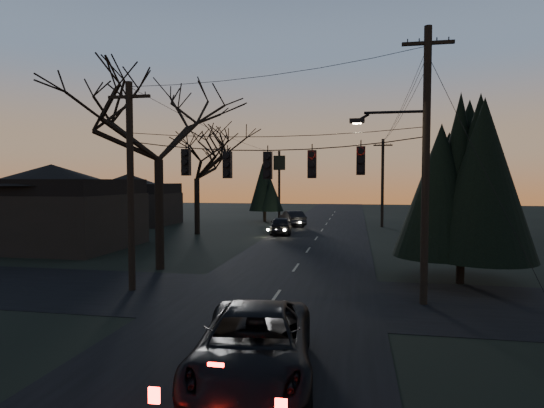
% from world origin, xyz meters
% --- Properties ---
extents(main_road, '(8.00, 120.00, 0.02)m').
position_xyz_m(main_road, '(0.00, 20.00, 0.01)').
color(main_road, black).
rests_on(main_road, ground).
extents(cross_road, '(60.00, 7.00, 0.02)m').
position_xyz_m(cross_road, '(0.00, 10.00, 0.01)').
color(cross_road, black).
rests_on(cross_road, ground).
extents(utility_pole_right, '(5.00, 0.30, 10.00)m').
position_xyz_m(utility_pole_right, '(5.50, 10.00, 0.00)').
color(utility_pole_right, black).
rests_on(utility_pole_right, ground).
extents(utility_pole_left, '(1.80, 0.30, 8.50)m').
position_xyz_m(utility_pole_left, '(-6.00, 10.00, 0.00)').
color(utility_pole_left, black).
rests_on(utility_pole_left, ground).
extents(utility_pole_far_r, '(1.80, 0.30, 8.50)m').
position_xyz_m(utility_pole_far_r, '(5.50, 38.00, 0.00)').
color(utility_pole_far_r, black).
rests_on(utility_pole_far_r, ground).
extents(utility_pole_far_l, '(0.30, 0.30, 8.00)m').
position_xyz_m(utility_pole_far_l, '(-6.00, 46.00, 0.00)').
color(utility_pole_far_l, black).
rests_on(utility_pole_far_l, ground).
extents(span_signal_assembly, '(11.50, 0.44, 1.66)m').
position_xyz_m(span_signal_assembly, '(-0.24, 10.00, 5.18)').
color(span_signal_assembly, black).
rests_on(span_signal_assembly, ground).
extents(bare_tree_left, '(8.78, 8.78, 11.15)m').
position_xyz_m(bare_tree_left, '(-6.77, 14.39, 7.80)').
color(bare_tree_left, black).
rests_on(bare_tree_left, ground).
extents(evergreen_right, '(4.91, 4.91, 7.49)m').
position_xyz_m(evergreen_right, '(7.57, 13.83, 4.34)').
color(evergreen_right, black).
rests_on(evergreen_right, ground).
extents(bare_tree_dist, '(6.81, 6.81, 9.36)m').
position_xyz_m(bare_tree_dist, '(-10.10, 29.07, 6.54)').
color(bare_tree_dist, black).
rests_on(bare_tree_dist, ground).
extents(evergreen_dist, '(3.36, 3.36, 5.71)m').
position_xyz_m(evergreen_dist, '(-6.91, 41.79, 3.44)').
color(evergreen_dist, black).
rests_on(evergreen_dist, ground).
extents(house_left_near, '(10.00, 8.00, 5.60)m').
position_xyz_m(house_left_near, '(-17.00, 20.00, 2.80)').
color(house_left_near, black).
rests_on(house_left_near, ground).
extents(house_left_far, '(9.00, 7.00, 5.20)m').
position_xyz_m(house_left_far, '(-20.00, 36.00, 2.60)').
color(house_left_far, black).
rests_on(house_left_far, ground).
extents(suv_near, '(3.24, 5.89, 1.56)m').
position_xyz_m(suv_near, '(0.80, 2.76, 0.78)').
color(suv_near, black).
rests_on(suv_near, ground).
extents(sedan_oncoming_a, '(2.29, 4.54, 1.48)m').
position_xyz_m(sedan_oncoming_a, '(-3.20, 30.45, 0.74)').
color(sedan_oncoming_a, black).
rests_on(sedan_oncoming_a, ground).
extents(sedan_oncoming_b, '(3.31, 4.78, 1.49)m').
position_xyz_m(sedan_oncoming_b, '(-3.20, 37.32, 0.75)').
color(sedan_oncoming_b, black).
rests_on(sedan_oncoming_b, ground).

